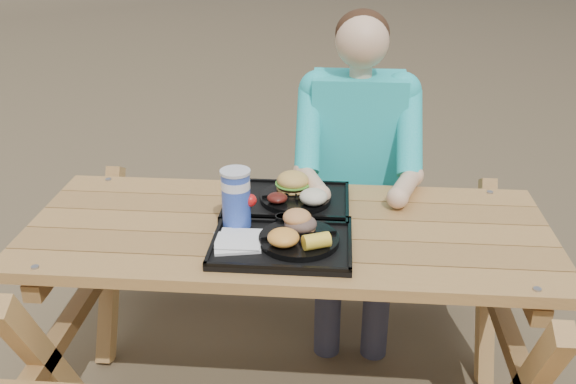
{
  "coord_description": "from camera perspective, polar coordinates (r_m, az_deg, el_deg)",
  "views": [
    {
      "loc": [
        0.16,
        -1.95,
        1.78
      ],
      "look_at": [
        0.0,
        0.0,
        0.88
      ],
      "focal_mm": 40.0,
      "sensor_mm": 36.0,
      "label": 1
    }
  ],
  "objects": [
    {
      "name": "sandwich",
      "position": [
        2.08,
        1.13,
        -2.1
      ],
      "size": [
        0.1,
        0.1,
        0.1
      ],
      "primitive_type": null,
      "color": "#D18749",
      "rests_on": "plate_near"
    },
    {
      "name": "napkin_stack",
      "position": [
        2.07,
        -4.58,
        -4.41
      ],
      "size": [
        0.17,
        0.17,
        0.02
      ],
      "primitive_type": "cube",
      "rotation": [
        0.0,
        0.0,
        0.2
      ],
      "color": "silver",
      "rests_on": "tray_near"
    },
    {
      "name": "potato_salad",
      "position": [
        2.27,
        2.28,
        -0.43
      ],
      "size": [
        0.1,
        0.1,
        0.06
      ],
      "primitive_type": "ellipsoid",
      "color": "beige",
      "rests_on": "plate_far"
    },
    {
      "name": "corn_cob",
      "position": [
        1.99,
        2.54,
        -4.38
      ],
      "size": [
        0.11,
        0.11,
        0.05
      ],
      "primitive_type": null,
      "rotation": [
        0.0,
        0.0,
        0.4
      ],
      "color": "yellow",
      "rests_on": "plate_near"
    },
    {
      "name": "diner",
      "position": [
        2.78,
        5.99,
        0.4
      ],
      "size": [
        0.48,
        0.84,
        1.28
      ],
      "primitive_type": null,
      "color": "#1BA1C1",
      "rests_on": "ground"
    },
    {
      "name": "tray_far",
      "position": [
        2.35,
        -0.08,
        -1.05
      ],
      "size": [
        0.45,
        0.35,
        0.02
      ],
      "primitive_type": "cube",
      "color": "black",
      "rests_on": "picnic_table"
    },
    {
      "name": "picnic_table",
      "position": [
        2.41,
        -0.0,
        -10.97
      ],
      "size": [
        1.8,
        1.49,
        0.75
      ],
      "primitive_type": null,
      "color": "#999999",
      "rests_on": "ground"
    },
    {
      "name": "tray_near",
      "position": [
        2.09,
        -0.53,
        -4.6
      ],
      "size": [
        0.45,
        0.35,
        0.02
      ],
      "primitive_type": "cube",
      "color": "black",
      "rests_on": "picnic_table"
    },
    {
      "name": "cutlery_far",
      "position": [
        2.37,
        -4.17,
        -0.48
      ],
      "size": [
        0.1,
        0.16,
        0.01
      ],
      "primitive_type": "cube",
      "rotation": [
        0.0,
        0.0,
        0.43
      ],
      "color": "black",
      "rests_on": "tray_far"
    },
    {
      "name": "mac_cheese",
      "position": [
        2.01,
        -0.41,
        -4.06
      ],
      "size": [
        0.1,
        0.1,
        0.05
      ],
      "primitive_type": "ellipsoid",
      "color": "#F0A53F",
      "rests_on": "plate_near"
    },
    {
      "name": "condiment_bbq",
      "position": [
        2.18,
        -0.49,
        -2.48
      ],
      "size": [
        0.05,
        0.05,
        0.03
      ],
      "primitive_type": "cylinder",
      "color": "black",
      "rests_on": "tray_near"
    },
    {
      "name": "burger",
      "position": [
        2.36,
        0.43,
        1.39
      ],
      "size": [
        0.12,
        0.12,
        0.11
      ],
      "primitive_type": null,
      "color": "gold",
      "rests_on": "plate_far"
    },
    {
      "name": "plate_far",
      "position": [
        2.35,
        0.67,
        -0.53
      ],
      "size": [
        0.26,
        0.26,
        0.02
      ],
      "primitive_type": "cylinder",
      "color": "black",
      "rests_on": "tray_far"
    },
    {
      "name": "plate_near",
      "position": [
        2.07,
        0.98,
        -4.24
      ],
      "size": [
        0.26,
        0.26,
        0.02
      ],
      "primitive_type": "cylinder",
      "color": "black",
      "rests_on": "tray_near"
    },
    {
      "name": "baked_beans",
      "position": [
        2.28,
        -0.97,
        -0.53
      ],
      "size": [
        0.07,
        0.07,
        0.03
      ],
      "primitive_type": "ellipsoid",
      "color": "#4E150F",
      "rests_on": "plate_far"
    },
    {
      "name": "condiment_mustard",
      "position": [
        2.18,
        1.14,
        -2.53
      ],
      "size": [
        0.05,
        0.05,
        0.03
      ],
      "primitive_type": "cylinder",
      "color": "yellow",
      "rests_on": "tray_near"
    },
    {
      "name": "soda_cup",
      "position": [
        2.14,
        -4.63,
        -0.7
      ],
      "size": [
        0.1,
        0.1,
        0.19
      ],
      "primitive_type": "cylinder",
      "color": "#1637A9",
      "rests_on": "tray_near"
    }
  ]
}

